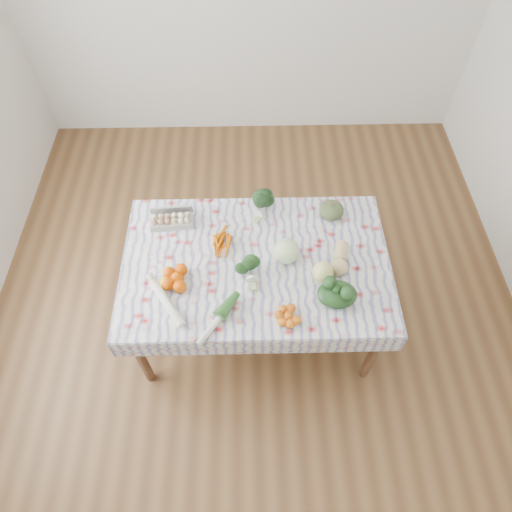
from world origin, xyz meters
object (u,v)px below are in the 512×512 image
cabbage (287,251)px  grapefruit (323,272)px  kabocha_squash (332,210)px  dining_table (256,269)px  egg_carton (172,221)px  butternut_squash (340,258)px

cabbage → grapefruit: size_ratio=1.23×
kabocha_squash → cabbage: cabbage is taller
dining_table → cabbage: (0.19, 0.02, 0.16)m
dining_table → grapefruit: grapefruit is taller
egg_carton → butternut_squash: (1.06, -0.33, 0.02)m
egg_carton → butternut_squash: size_ratio=1.20×
egg_carton → dining_table: bearing=-33.6°
cabbage → grapefruit: bearing=-35.6°
dining_table → cabbage: cabbage is taller
cabbage → butternut_squash: cabbage is taller
dining_table → kabocha_squash: kabocha_squash is taller
dining_table → butternut_squash: 0.53m
grapefruit → egg_carton: bearing=155.2°
kabocha_squash → egg_carton: bearing=-176.7°
butternut_squash → grapefruit: bearing=-124.5°
grapefruit → cabbage: bearing=144.4°
kabocha_squash → butternut_squash: same height
egg_carton → kabocha_squash: 1.05m
butternut_squash → egg_carton: bearing=176.6°
egg_carton → cabbage: (0.73, -0.28, 0.04)m
kabocha_squash → butternut_squash: bearing=-88.7°
dining_table → grapefruit: 0.44m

